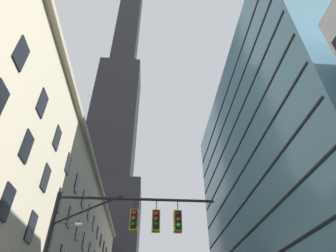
{
  "coord_description": "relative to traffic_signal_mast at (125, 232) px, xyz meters",
  "views": [
    {
      "loc": [
        -1.95,
        -9.75,
        1.3
      ],
      "look_at": [
        0.73,
        27.47,
        29.63
      ],
      "focal_mm": 30.02,
      "sensor_mm": 36.0,
      "label": 1
    }
  ],
  "objects": [
    {
      "name": "dark_skyscraper",
      "position": [
        -15.52,
        84.99,
        58.17
      ],
      "size": [
        27.36,
        27.36,
        209.46
      ],
      "color": "black",
      "rests_on": "ground"
    },
    {
      "name": "station_building",
      "position": [
        -15.16,
        27.07,
        6.47
      ],
      "size": [
        15.09,
        74.65,
        23.79
      ],
      "color": "#BCAF93",
      "rests_on": "ground"
    },
    {
      "name": "glass_office_midrise",
      "position": [
        23.13,
        23.43,
        15.38
      ],
      "size": [
        18.29,
        46.28,
        41.56
      ],
      "color": "teal",
      "rests_on": "ground"
    },
    {
      "name": "traffic_signal_mast",
      "position": [
        0.0,
        0.0,
        0.0
      ],
      "size": [
        8.18,
        0.63,
        7.16
      ],
      "color": "black",
      "rests_on": "sidewalk_left"
    }
  ]
}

